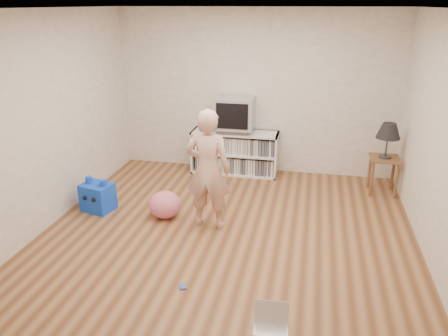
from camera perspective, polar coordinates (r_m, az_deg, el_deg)
ground at (r=5.45m, az=0.52°, el=-8.35°), size 4.50×4.50×0.00m
walls at (r=4.95m, az=0.57°, el=4.93°), size 4.52×4.52×2.60m
ceiling at (r=4.76m, az=0.63°, el=20.17°), size 4.50×4.50×0.01m
media_unit at (r=7.19m, az=1.43°, el=2.10°), size 1.40×0.45×0.70m
dvd_deck at (r=7.06m, az=1.44°, el=5.03°), size 0.45×0.35×0.07m
crt_tv at (r=6.99m, az=1.45°, el=7.27°), size 0.60×0.53×0.50m
side_table at (r=6.78m, az=20.14°, el=0.22°), size 0.42×0.42×0.55m
table_lamp at (r=6.63m, az=20.70°, el=4.47°), size 0.34×0.34×0.52m
person at (r=5.28m, az=-2.09°, el=-0.25°), size 0.56×0.38×1.51m
laptop at (r=4.05m, az=6.16°, el=-19.18°), size 0.32×0.26×0.21m
playing_cards at (r=4.51m, az=-5.41°, el=-15.16°), size 0.10×0.11×0.02m
plush_blue at (r=6.15m, az=-16.17°, el=-3.62°), size 0.46×0.41×0.46m
plush_pink at (r=5.78m, az=-7.75°, el=-4.76°), size 0.48×0.48×0.36m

